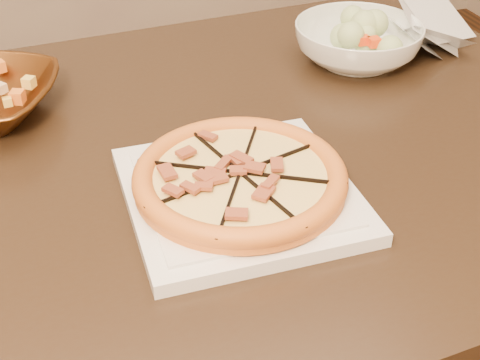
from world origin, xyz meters
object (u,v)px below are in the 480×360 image
Objects in this scene: dining_table at (164,221)px; plate at (240,193)px; salad_bowl at (358,44)px; pizza at (240,177)px.

dining_table is 5.15× the size of plate.
salad_bowl reaches higher than dining_table.
salad_bowl is (0.31, 0.30, 0.02)m from plate.
dining_table is at bearing -154.95° from salad_bowl.
plate is (0.07, -0.13, 0.12)m from dining_table.
pizza is (-0.00, -0.00, 0.02)m from plate.
salad_bowl is at bearing 44.81° from plate.
pizza is at bearing -60.86° from dining_table.
plate is 1.27× the size of salad_bowl.
salad_bowl reaches higher than plate.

